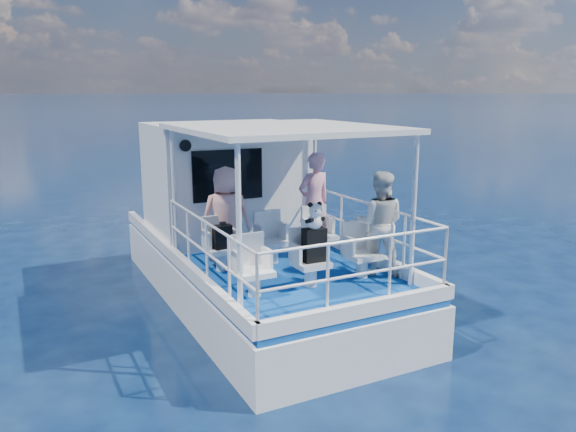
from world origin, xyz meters
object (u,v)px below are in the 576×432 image
object	(u,v)px
passenger_stbd_aft	(379,223)
panda	(315,216)
backpack_center	(314,245)
passenger_port_fwd	(226,216)

from	to	relation	value
passenger_stbd_aft	panda	xyz separation A→B (m)	(-1.20, -0.10, 0.26)
panda	backpack_center	bearing A→B (deg)	70.88
passenger_stbd_aft	backpack_center	xyz separation A→B (m)	(-1.19, -0.07, -0.18)
passenger_port_fwd	panda	world-z (taller)	passenger_port_fwd
backpack_center	panda	xyz separation A→B (m)	(-0.01, -0.03, 0.44)
passenger_stbd_aft	backpack_center	distance (m)	1.21
backpack_center	panda	bearing A→B (deg)	-109.12
passenger_port_fwd	panda	xyz separation A→B (m)	(0.74, -1.62, 0.25)
passenger_port_fwd	backpack_center	size ratio (longest dim) A/B	3.29
panda	passenger_stbd_aft	bearing A→B (deg)	4.82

